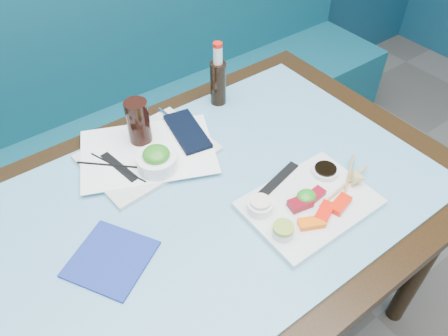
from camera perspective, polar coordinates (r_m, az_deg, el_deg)
booth_bench at (r=1.96m, az=-16.40°, el=3.39°), size 3.00×0.56×1.17m
dining_table at (r=1.20m, az=-2.49°, el=-7.19°), size 1.40×0.90×0.75m
glass_top at (r=1.14m, az=-2.62°, el=-4.48°), size 1.22×0.76×0.01m
sashimi_plate at (r=1.14m, az=11.09°, el=-4.63°), size 0.33×0.23×0.02m
salmon_left at (r=1.08m, az=11.36°, el=-7.06°), size 0.07×0.06×0.02m
salmon_mid at (r=1.10m, az=13.02°, el=-5.63°), size 0.07×0.06×0.02m
salmon_right at (r=1.13m, az=14.95°, el=-4.57°), size 0.07×0.05×0.02m
tuna_left at (r=1.11m, az=9.94°, el=-4.59°), size 0.06×0.05×0.02m
tuna_right at (r=1.14m, az=11.92°, el=-3.37°), size 0.05×0.03×0.02m
seaweed_garnish at (r=1.12m, az=10.71°, el=-3.69°), size 0.05×0.05×0.03m
ramekin_wasabi at (r=1.04m, az=7.69°, el=-8.28°), size 0.07×0.07×0.02m
wasabi_fill at (r=1.03m, az=7.77°, el=-7.74°), size 0.06×0.06×0.01m
ramekin_ginger at (r=1.08m, az=4.71°, el=-5.06°), size 0.08×0.08×0.03m
ginger_fill at (r=1.07m, az=4.76°, el=-4.42°), size 0.07×0.07×0.01m
soy_dish at (r=1.20m, az=13.07°, el=-0.40°), size 0.09×0.09×0.01m
soy_fill at (r=1.20m, az=13.14°, el=-0.07°), size 0.07×0.07×0.01m
lemon_wedge at (r=1.19m, az=17.26°, el=-1.25°), size 0.06×0.06×0.04m
chopstick_sleeve at (r=1.17m, az=7.05°, el=-1.53°), size 0.16×0.06×0.00m
wooden_chopstick_a at (r=1.18m, az=15.44°, el=-2.20°), size 0.21×0.03×0.01m
wooden_chopstick_b at (r=1.19m, az=15.76°, el=-1.98°), size 0.20×0.13×0.01m
serving_tray at (r=1.27m, az=-9.89°, el=1.92°), size 0.37×0.29×0.01m
paper_placemat at (r=1.26m, az=-9.93°, el=2.17°), size 0.45×0.39×0.00m
seaweed_bowl at (r=1.20m, az=-8.71°, el=0.78°), size 0.15×0.15×0.04m
seaweed_salad at (r=1.18m, az=-8.86°, el=1.78°), size 0.09×0.09×0.04m
cola_glass at (r=1.26m, az=-11.13°, el=5.93°), size 0.07×0.07×0.14m
navy_pouch at (r=1.31m, az=-4.82°, el=4.79°), size 0.12×0.20×0.01m
fork at (r=1.38m, az=-7.43°, el=6.86°), size 0.02×0.09×0.01m
black_chopstick_a at (r=1.23m, az=-13.70°, el=0.08°), size 0.07×0.19×0.01m
black_chopstick_b at (r=1.23m, az=-13.38°, el=0.26°), size 0.18×0.17×0.01m
tray_sleeve at (r=1.23m, az=-13.53°, el=0.14°), size 0.05×0.15×0.00m
cola_bottle_body at (r=1.41m, az=-0.77°, el=11.00°), size 0.06×0.06×0.14m
cola_bottle_neck at (r=1.36m, az=-0.81°, el=14.53°), size 0.04×0.04×0.06m
cola_bottle_cap at (r=1.34m, az=-0.83°, el=15.79°), size 0.03×0.03×0.01m
blue_napkin at (r=1.05m, az=-14.56°, el=-11.41°), size 0.23×0.23×0.01m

